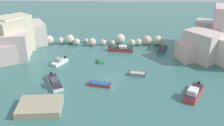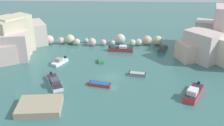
{
  "view_description": "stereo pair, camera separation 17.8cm",
  "coord_description": "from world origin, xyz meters",
  "px_view_note": "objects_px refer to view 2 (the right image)",
  "views": [
    {
      "loc": [
        1.75,
        -47.45,
        24.83
      ],
      "look_at": [
        0.0,
        4.89,
        1.0
      ],
      "focal_mm": 41.27,
      "sensor_mm": 36.0,
      "label": 1
    },
    {
      "loc": [
        1.92,
        -47.45,
        24.83
      ],
      "look_at": [
        0.0,
        4.89,
        1.0
      ],
      "focal_mm": 41.27,
      "sensor_mm": 36.0,
      "label": 2
    }
  ],
  "objects_px": {
    "stone_dock": "(40,106)",
    "moored_boat_2": "(100,84)",
    "moored_boat_4": "(60,62)",
    "moored_boat_1": "(162,50)",
    "moored_boat_7": "(194,93)",
    "moored_boat_3": "(137,74)",
    "moored_boat_6": "(100,61)",
    "moored_boat_5": "(121,49)",
    "moored_boat_0": "(55,82)"
  },
  "relations": [
    {
      "from": "moored_boat_2",
      "to": "moored_boat_6",
      "type": "bearing_deg",
      "value": -73.5
    },
    {
      "from": "stone_dock",
      "to": "moored_boat_3",
      "type": "distance_m",
      "value": 21.25
    },
    {
      "from": "moored_boat_0",
      "to": "moored_boat_3",
      "type": "xyz_separation_m",
      "value": [
        16.44,
        4.53,
        -0.21
      ]
    },
    {
      "from": "moored_boat_6",
      "to": "moored_boat_1",
      "type": "bearing_deg",
      "value": 102.26
    },
    {
      "from": "moored_boat_5",
      "to": "moored_boat_6",
      "type": "xyz_separation_m",
      "value": [
        -4.8,
        -7.24,
        -0.31
      ]
    },
    {
      "from": "moored_boat_1",
      "to": "moored_boat_5",
      "type": "height_order",
      "value": "moored_boat_1"
    },
    {
      "from": "moored_boat_0",
      "to": "moored_boat_5",
      "type": "distance_m",
      "value": 22.36
    },
    {
      "from": "moored_boat_4",
      "to": "moored_boat_1",
      "type": "bearing_deg",
      "value": 137.33
    },
    {
      "from": "moored_boat_2",
      "to": "moored_boat_3",
      "type": "xyz_separation_m",
      "value": [
        7.57,
        4.6,
        0.02
      ]
    },
    {
      "from": "moored_boat_6",
      "to": "stone_dock",
      "type": "bearing_deg",
      "value": -37.61
    },
    {
      "from": "stone_dock",
      "to": "moored_boat_1",
      "type": "relative_size",
      "value": 1.21
    },
    {
      "from": "moored_boat_5",
      "to": "moored_boat_1",
      "type": "bearing_deg",
      "value": 7.73
    },
    {
      "from": "moored_boat_6",
      "to": "moored_boat_7",
      "type": "relative_size",
      "value": 0.37
    },
    {
      "from": "moored_boat_2",
      "to": "moored_boat_7",
      "type": "height_order",
      "value": "moored_boat_7"
    },
    {
      "from": "moored_boat_2",
      "to": "moored_boat_4",
      "type": "height_order",
      "value": "moored_boat_4"
    },
    {
      "from": "moored_boat_1",
      "to": "moored_boat_3",
      "type": "height_order",
      "value": "moored_boat_1"
    },
    {
      "from": "moored_boat_4",
      "to": "moored_boat_5",
      "type": "relative_size",
      "value": 0.7
    },
    {
      "from": "moored_boat_0",
      "to": "moored_boat_4",
      "type": "height_order",
      "value": "moored_boat_0"
    },
    {
      "from": "stone_dock",
      "to": "moored_boat_0",
      "type": "distance_m",
      "value": 8.4
    },
    {
      "from": "moored_boat_1",
      "to": "moored_boat_0",
      "type": "bearing_deg",
      "value": 148.53
    },
    {
      "from": "moored_boat_4",
      "to": "moored_boat_6",
      "type": "bearing_deg",
      "value": 124.71
    },
    {
      "from": "moored_boat_5",
      "to": "moored_boat_6",
      "type": "bearing_deg",
      "value": -117.5
    },
    {
      "from": "moored_boat_4",
      "to": "moored_boat_0",
      "type": "bearing_deg",
      "value": 35.22
    },
    {
      "from": "stone_dock",
      "to": "moored_boat_0",
      "type": "xyz_separation_m",
      "value": [
        0.43,
        8.39,
        -0.03
      ]
    },
    {
      "from": "moored_boat_4",
      "to": "moored_boat_6",
      "type": "xyz_separation_m",
      "value": [
        9.38,
        1.06,
        -0.21
      ]
    },
    {
      "from": "moored_boat_4",
      "to": "moored_boat_6",
      "type": "height_order",
      "value": "moored_boat_4"
    },
    {
      "from": "stone_dock",
      "to": "moored_boat_2",
      "type": "relative_size",
      "value": 1.54
    },
    {
      "from": "moored_boat_3",
      "to": "moored_boat_7",
      "type": "relative_size",
      "value": 0.57
    },
    {
      "from": "moored_boat_2",
      "to": "moored_boat_7",
      "type": "xyz_separation_m",
      "value": [
        17.29,
        -3.28,
        0.38
      ]
    },
    {
      "from": "moored_boat_2",
      "to": "stone_dock",
      "type": "bearing_deg",
      "value": 54.67
    },
    {
      "from": "moored_boat_0",
      "to": "moored_boat_5",
      "type": "relative_size",
      "value": 1.07
    },
    {
      "from": "stone_dock",
      "to": "moored_boat_4",
      "type": "xyz_separation_m",
      "value": [
        -0.79,
        18.3,
        -0.1
      ]
    },
    {
      "from": "moored_boat_7",
      "to": "moored_boat_4",
      "type": "bearing_deg",
      "value": -86.52
    },
    {
      "from": "stone_dock",
      "to": "moored_boat_1",
      "type": "distance_m",
      "value": 36.13
    },
    {
      "from": "moored_boat_5",
      "to": "moored_boat_7",
      "type": "height_order",
      "value": "moored_boat_7"
    },
    {
      "from": "stone_dock",
      "to": "moored_boat_6",
      "type": "xyz_separation_m",
      "value": [
        8.59,
        19.36,
        -0.31
      ]
    },
    {
      "from": "moored_boat_3",
      "to": "moored_boat_4",
      "type": "xyz_separation_m",
      "value": [
        -17.65,
        5.38,
        0.15
      ]
    },
    {
      "from": "moored_boat_4",
      "to": "moored_boat_5",
      "type": "distance_m",
      "value": 16.43
    },
    {
      "from": "moored_boat_1",
      "to": "moored_boat_2",
      "type": "height_order",
      "value": "moored_boat_1"
    },
    {
      "from": "stone_dock",
      "to": "moored_boat_2",
      "type": "bearing_deg",
      "value": 41.81
    },
    {
      "from": "moored_boat_7",
      "to": "moored_boat_2",
      "type": "bearing_deg",
      "value": -71.41
    },
    {
      "from": "moored_boat_1",
      "to": "moored_boat_2",
      "type": "distance_m",
      "value": 23.78
    },
    {
      "from": "moored_boat_2",
      "to": "moored_boat_1",
      "type": "bearing_deg",
      "value": -115.68
    },
    {
      "from": "moored_boat_0",
      "to": "moored_boat_5",
      "type": "bearing_deg",
      "value": 118.79
    },
    {
      "from": "moored_boat_1",
      "to": "moored_boat_6",
      "type": "distance_m",
      "value": 17.26
    },
    {
      "from": "moored_boat_4",
      "to": "moored_boat_5",
      "type": "height_order",
      "value": "moored_boat_5"
    },
    {
      "from": "stone_dock",
      "to": "moored_boat_4",
      "type": "relative_size",
      "value": 1.58
    },
    {
      "from": "moored_boat_2",
      "to": "moored_boat_6",
      "type": "xyz_separation_m",
      "value": [
        -0.7,
        11.05,
        -0.04
      ]
    },
    {
      "from": "stone_dock",
      "to": "moored_boat_5",
      "type": "relative_size",
      "value": 1.1
    },
    {
      "from": "stone_dock",
      "to": "moored_boat_3",
      "type": "height_order",
      "value": "stone_dock"
    }
  ]
}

